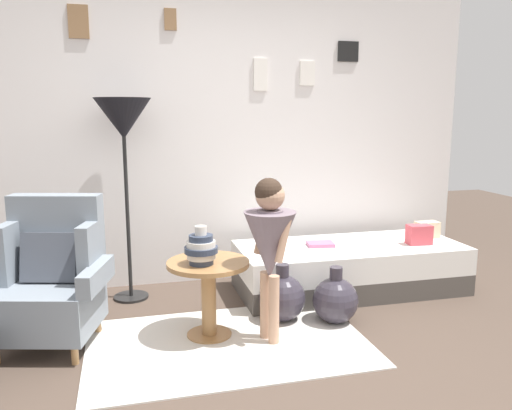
{
  "coord_description": "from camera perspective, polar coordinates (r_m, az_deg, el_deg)",
  "views": [
    {
      "loc": [
        -0.76,
        -2.55,
        1.51
      ],
      "look_at": [
        0.15,
        0.95,
        0.85
      ],
      "focal_mm": 35.91,
      "sensor_mm": 36.0,
      "label": 1
    }
  ],
  "objects": [
    {
      "name": "demijohn_far",
      "position": [
        3.8,
        8.83,
        -10.41
      ],
      "size": [
        0.33,
        0.33,
        0.42
      ],
      "color": "#332D38",
      "rests_on": "ground"
    },
    {
      "name": "demijohn_near",
      "position": [
        3.8,
        2.94,
        -10.25
      ],
      "size": [
        0.34,
        0.34,
        0.43
      ],
      "color": "#332D38",
      "rests_on": "ground"
    },
    {
      "name": "floor_lamp",
      "position": [
        4.14,
        -14.56,
        8.61
      ],
      "size": [
        0.44,
        0.44,
        1.62
      ],
      "color": "black",
      "rests_on": "ground"
    },
    {
      "name": "gallery_wall",
      "position": [
        4.57,
        -5.01,
        7.7
      ],
      "size": [
        4.8,
        0.12,
        2.6
      ],
      "color": "silver",
      "rests_on": "ground"
    },
    {
      "name": "armchair",
      "position": [
        3.62,
        -21.92,
        -7.67
      ],
      "size": [
        0.85,
        0.73,
        0.97
      ],
      "color": "tan",
      "rests_on": "ground"
    },
    {
      "name": "rug",
      "position": [
        3.5,
        -3.13,
        -15.11
      ],
      "size": [
        1.82,
        1.16,
        0.01
      ],
      "primitive_type": "cube",
      "color": "silver",
      "rests_on": "ground"
    },
    {
      "name": "vase_striped",
      "position": [
        3.35,
        -6.13,
        -4.86
      ],
      "size": [
        0.22,
        0.22,
        0.26
      ],
      "color": "#2D384C",
      "rests_on": "side_table"
    },
    {
      "name": "side_table",
      "position": [
        3.48,
        -5.32,
        -8.65
      ],
      "size": [
        0.55,
        0.55,
        0.53
      ],
      "color": "#9E7042",
      "rests_on": "ground"
    },
    {
      "name": "ground_plane",
      "position": [
        3.06,
        1.85,
        -19.23
      ],
      "size": [
        12.0,
        12.0,
        0.0
      ],
      "primitive_type": "plane",
      "color": "#4C3D33"
    },
    {
      "name": "person_child",
      "position": [
        3.3,
        1.55,
        -3.83
      ],
      "size": [
        0.34,
        0.34,
        1.1
      ],
      "color": "tan",
      "rests_on": "ground"
    },
    {
      "name": "pillow_mid",
      "position": [
        4.56,
        17.71,
        -3.17
      ],
      "size": [
        0.21,
        0.13,
        0.17
      ],
      "primitive_type": "cube",
      "rotation": [
        0.0,
        0.0,
        -0.07
      ],
      "color": "#D64C56",
      "rests_on": "daybed"
    },
    {
      "name": "book_on_daybed",
      "position": [
        4.34,
        7.19,
        -4.34
      ],
      "size": [
        0.24,
        0.19,
        0.03
      ],
      "primitive_type": "cube",
      "rotation": [
        0.0,
        0.0,
        -0.17
      ],
      "color": "#C16C97",
      "rests_on": "daybed"
    },
    {
      "name": "daybed",
      "position": [
        4.48,
        10.37,
        -6.84
      ],
      "size": [
        1.91,
        0.81,
        0.4
      ],
      "color": "#4C4742",
      "rests_on": "ground"
    },
    {
      "name": "pillow_head",
      "position": [
        4.83,
        18.52,
        -2.62
      ],
      "size": [
        0.2,
        0.13,
        0.14
      ],
      "primitive_type": "cube",
      "rotation": [
        0.0,
        0.0,
        0.03
      ],
      "color": "beige",
      "rests_on": "daybed"
    }
  ]
}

